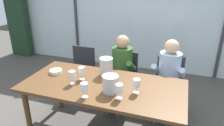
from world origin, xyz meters
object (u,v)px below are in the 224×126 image
wine_glass_near_bucket (137,84)px  wine_glass_by_left_taster (82,71)px  ice_bucket_secondary (110,84)px  tasting_bowl (56,71)px  dining_table (103,90)px  chair_left_of_center (124,74)px  wine_glass_spare_empty (84,87)px  chair_center (170,80)px  ice_bucket_primary (106,66)px  chair_near_curtain (82,68)px  wine_glass_by_right_taster (119,89)px  wine_glass_center_pour (72,75)px  person_olive_shirt (120,68)px  person_pale_blue_shirt (168,75)px

wine_glass_near_bucket → wine_glass_by_left_taster: bearing=172.2°
ice_bucket_secondary → tasting_bowl: (-0.89, 0.23, -0.08)m
dining_table → wine_glass_near_bucket: size_ratio=11.62×
chair_left_of_center → wine_glass_spare_empty: (-0.10, -1.24, 0.38)m
tasting_bowl → chair_left_of_center: bearing=46.9°
chair_center → wine_glass_spare_empty: wine_glass_spare_empty is taller
chair_center → tasting_bowl: size_ratio=5.10×
chair_left_of_center → ice_bucket_primary: bearing=-98.1°
chair_near_curtain → wine_glass_by_right_taster: bearing=-46.8°
chair_near_curtain → wine_glass_spare_empty: (0.69, -1.25, 0.38)m
wine_glass_near_bucket → wine_glass_center_pour: (-0.80, -0.05, 0.00)m
tasting_bowl → person_olive_shirt: bearing=41.6°
wine_glass_near_bucket → wine_glass_center_pour: bearing=-176.7°
wine_glass_spare_empty → wine_glass_near_bucket: bearing=28.3°
chair_center → tasting_bowl: bearing=-159.4°
tasting_bowl → wine_glass_by_left_taster: (0.43, -0.05, 0.09)m
wine_glass_center_pour → ice_bucket_secondary: bearing=-3.4°
chair_near_curtain → ice_bucket_primary: ice_bucket_primary is taller
dining_table → ice_bucket_secondary: size_ratio=9.69×
wine_glass_by_left_taster → tasting_bowl: bearing=172.8°
ice_bucket_primary → wine_glass_by_right_taster: size_ratio=1.41×
wine_glass_by_left_taster → wine_glass_near_bucket: size_ratio=1.00×
tasting_bowl → ice_bucket_primary: bearing=15.0°
wine_glass_near_bucket → chair_left_of_center: bearing=113.8°
chair_near_curtain → wine_glass_by_right_taster: (1.06, -1.15, 0.38)m
tasting_bowl → wine_glass_by_left_taster: size_ratio=0.99×
wine_glass_near_bucket → wine_glass_center_pour: same height
chair_near_curtain → person_olive_shirt: 0.81m
person_olive_shirt → wine_glass_by_right_taster: bearing=-71.4°
chair_near_curtain → wine_glass_near_bucket: size_ratio=5.03×
person_pale_blue_shirt → wine_glass_spare_empty: 1.38m
tasting_bowl → wine_glass_by_left_taster: bearing=-7.2°
chair_center → person_pale_blue_shirt: (-0.03, -0.17, 0.17)m
ice_bucket_secondary → chair_center: bearing=59.9°
wine_glass_by_right_taster → wine_glass_spare_empty: size_ratio=1.00×
dining_table → ice_bucket_secondary: bearing=-43.5°
chair_left_of_center → wine_glass_near_bucket: wine_glass_near_bucket is taller
chair_center → person_olive_shirt: 0.80m
person_olive_shirt → tasting_bowl: size_ratio=6.96×
dining_table → chair_near_curtain: 1.20m
dining_table → chair_left_of_center: size_ratio=2.31×
chair_center → wine_glass_near_bucket: (-0.32, -0.98, 0.38)m
chair_near_curtain → person_olive_shirt: bearing=-11.0°
ice_bucket_primary → wine_glass_spare_empty: bearing=-92.4°
person_pale_blue_shirt → ice_bucket_secondary: person_pale_blue_shirt is taller
tasting_bowl → wine_glass_by_right_taster: (1.03, -0.34, 0.09)m
person_olive_shirt → wine_glass_center_pour: person_olive_shirt is taller
wine_glass_spare_empty → person_olive_shirt: bearing=85.5°
tasting_bowl → ice_bucket_secondary: bearing=-14.7°
person_olive_shirt → dining_table: bearing=-87.8°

